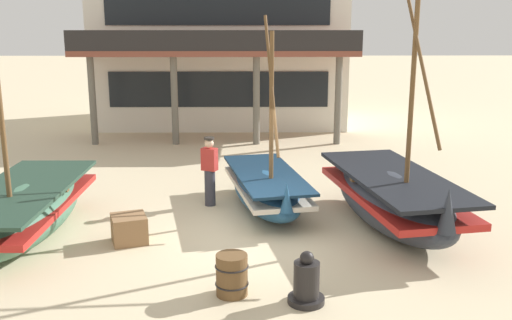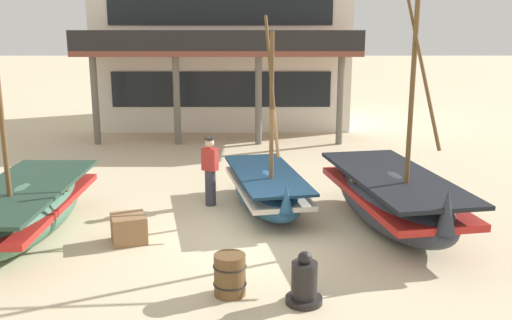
{
  "view_description": "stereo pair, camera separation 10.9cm",
  "coord_description": "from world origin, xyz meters",
  "px_view_note": "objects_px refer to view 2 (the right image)",
  "views": [
    {
      "loc": [
        -0.11,
        -11.39,
        4.43
      ],
      "look_at": [
        0.0,
        1.0,
        1.4
      ],
      "focal_mm": 40.8,
      "sensor_mm": 36.0,
      "label": 1
    },
    {
      "loc": [
        -0.0,
        -11.39,
        4.43
      ],
      "look_at": [
        0.0,
        1.0,
        1.4
      ],
      "focal_mm": 40.8,
      "sensor_mm": 36.0,
      "label": 2
    }
  ],
  "objects_px": {
    "cargo_crate": "(129,228)",
    "harbor_building_main": "(224,45)",
    "fishing_boat_near_left": "(267,189)",
    "fisherman_by_hull": "(210,172)",
    "capstan_winch": "(304,283)",
    "fishing_boat_centre_large": "(393,198)",
    "fishing_boat_far_right": "(24,209)",
    "wooden_barrel": "(230,275)"
  },
  "relations": [
    {
      "from": "fishing_boat_far_right",
      "to": "fisherman_by_hull",
      "type": "distance_m",
      "value": 4.26
    },
    {
      "from": "wooden_barrel",
      "to": "cargo_crate",
      "type": "height_order",
      "value": "wooden_barrel"
    },
    {
      "from": "fishing_boat_near_left",
      "to": "harbor_building_main",
      "type": "relative_size",
      "value": 0.42
    },
    {
      "from": "fishing_boat_far_right",
      "to": "fisherman_by_hull",
      "type": "relative_size",
      "value": 3.64
    },
    {
      "from": "fishing_boat_near_left",
      "to": "fishing_boat_centre_large",
      "type": "xyz_separation_m",
      "value": [
        2.71,
        -1.25,
        0.15
      ]
    },
    {
      "from": "fishing_boat_far_right",
      "to": "harbor_building_main",
      "type": "distance_m",
      "value": 14.57
    },
    {
      "from": "fishing_boat_far_right",
      "to": "fisherman_by_hull",
      "type": "xyz_separation_m",
      "value": [
        3.69,
        2.11,
        0.23
      ]
    },
    {
      "from": "wooden_barrel",
      "to": "fishing_boat_centre_large",
      "type": "bearing_deg",
      "value": 42.97
    },
    {
      "from": "capstan_winch",
      "to": "cargo_crate",
      "type": "distance_m",
      "value": 4.25
    },
    {
      "from": "fishing_boat_centre_large",
      "to": "wooden_barrel",
      "type": "distance_m",
      "value": 4.64
    },
    {
      "from": "wooden_barrel",
      "to": "cargo_crate",
      "type": "relative_size",
      "value": 1.04
    },
    {
      "from": "fishing_boat_near_left",
      "to": "capstan_winch",
      "type": "height_order",
      "value": "fishing_boat_near_left"
    },
    {
      "from": "fishing_boat_centre_large",
      "to": "capstan_winch",
      "type": "xyz_separation_m",
      "value": [
        -2.19,
        -3.45,
        -0.32
      ]
    },
    {
      "from": "fishing_boat_near_left",
      "to": "wooden_barrel",
      "type": "distance_m",
      "value": 4.46
    },
    {
      "from": "capstan_winch",
      "to": "wooden_barrel",
      "type": "xyz_separation_m",
      "value": [
        -1.19,
        0.29,
        0.01
      ]
    },
    {
      "from": "fishing_boat_centre_large",
      "to": "fishing_boat_far_right",
      "type": "height_order",
      "value": "fishing_boat_centre_large"
    },
    {
      "from": "fisherman_by_hull",
      "to": "fishing_boat_centre_large",
      "type": "bearing_deg",
      "value": -21.04
    },
    {
      "from": "fishing_boat_centre_large",
      "to": "cargo_crate",
      "type": "relative_size",
      "value": 9.11
    },
    {
      "from": "fisherman_by_hull",
      "to": "wooden_barrel",
      "type": "bearing_deg",
      "value": -81.86
    },
    {
      "from": "fishing_boat_far_right",
      "to": "capstan_winch",
      "type": "height_order",
      "value": "fishing_boat_far_right"
    },
    {
      "from": "fishing_boat_far_right",
      "to": "wooden_barrel",
      "type": "bearing_deg",
      "value": -30.84
    },
    {
      "from": "fishing_boat_centre_large",
      "to": "capstan_winch",
      "type": "relative_size",
      "value": 7.0
    },
    {
      "from": "cargo_crate",
      "to": "harbor_building_main",
      "type": "height_order",
      "value": "harbor_building_main"
    },
    {
      "from": "fishing_boat_near_left",
      "to": "fishing_boat_far_right",
      "type": "bearing_deg",
      "value": -160.39
    },
    {
      "from": "fishing_boat_near_left",
      "to": "fisherman_by_hull",
      "type": "height_order",
      "value": "fishing_boat_near_left"
    },
    {
      "from": "wooden_barrel",
      "to": "cargo_crate",
      "type": "distance_m",
      "value": 3.17
    },
    {
      "from": "fishing_boat_near_left",
      "to": "fishing_boat_far_right",
      "type": "xyz_separation_m",
      "value": [
        -5.04,
        -1.8,
        0.1
      ]
    },
    {
      "from": "capstan_winch",
      "to": "wooden_barrel",
      "type": "distance_m",
      "value": 1.23
    },
    {
      "from": "fishing_boat_near_left",
      "to": "fishing_boat_centre_large",
      "type": "bearing_deg",
      "value": -24.76
    },
    {
      "from": "fishing_boat_centre_large",
      "to": "harbor_building_main",
      "type": "relative_size",
      "value": 0.58
    },
    {
      "from": "fishing_boat_centre_large",
      "to": "fishing_boat_far_right",
      "type": "distance_m",
      "value": 7.77
    },
    {
      "from": "fishing_boat_near_left",
      "to": "wooden_barrel",
      "type": "xyz_separation_m",
      "value": [
        -0.68,
        -4.4,
        -0.16
      ]
    },
    {
      "from": "fishing_boat_far_right",
      "to": "wooden_barrel",
      "type": "relative_size",
      "value": 8.77
    },
    {
      "from": "cargo_crate",
      "to": "harbor_building_main",
      "type": "xyz_separation_m",
      "value": [
        1.22,
        14.17,
        3.01
      ]
    },
    {
      "from": "capstan_winch",
      "to": "harbor_building_main",
      "type": "relative_size",
      "value": 0.08
    },
    {
      "from": "fisherman_by_hull",
      "to": "cargo_crate",
      "type": "xyz_separation_m",
      "value": [
        -1.48,
        -2.38,
        -0.55
      ]
    },
    {
      "from": "cargo_crate",
      "to": "harbor_building_main",
      "type": "distance_m",
      "value": 14.54
    },
    {
      "from": "fishing_boat_centre_large",
      "to": "cargo_crate",
      "type": "distance_m",
      "value": 5.61
    },
    {
      "from": "fishing_boat_centre_large",
      "to": "wooden_barrel",
      "type": "height_order",
      "value": "fishing_boat_centre_large"
    },
    {
      "from": "fishing_boat_far_right",
      "to": "fisherman_by_hull",
      "type": "height_order",
      "value": "fishing_boat_far_right"
    },
    {
      "from": "wooden_barrel",
      "to": "harbor_building_main",
      "type": "relative_size",
      "value": 0.07
    },
    {
      "from": "capstan_winch",
      "to": "cargo_crate",
      "type": "relative_size",
      "value": 1.3
    }
  ]
}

